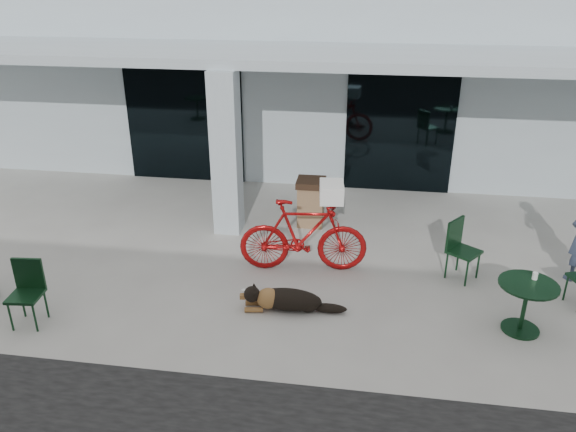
% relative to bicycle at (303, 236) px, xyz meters
% --- Properties ---
extents(ground, '(80.00, 80.00, 0.00)m').
position_rel_bicycle_xyz_m(ground, '(-0.14, -0.92, -0.65)').
color(ground, '#B4B3AA').
rests_on(ground, ground).
extents(building, '(22.00, 7.00, 4.50)m').
position_rel_bicycle_xyz_m(building, '(-0.14, 7.58, 1.60)').
color(building, '#B1C2C9').
rests_on(building, ground).
extents(storefront_glass_left, '(2.80, 0.06, 2.70)m').
position_rel_bicycle_xyz_m(storefront_glass_left, '(-3.34, 4.06, 0.70)').
color(storefront_glass_left, black).
rests_on(storefront_glass_left, ground).
extents(storefront_glass_right, '(2.40, 0.06, 2.70)m').
position_rel_bicycle_xyz_m(storefront_glass_right, '(1.66, 4.06, 0.70)').
color(storefront_glass_right, black).
rests_on(storefront_glass_right, ground).
extents(column, '(0.50, 0.50, 3.12)m').
position_rel_bicycle_xyz_m(column, '(-1.64, 1.38, 0.91)').
color(column, '#B1C2C9').
rests_on(column, ground).
extents(overhang, '(22.00, 2.80, 0.18)m').
position_rel_bicycle_xyz_m(overhang, '(-0.14, 2.68, 2.56)').
color(overhang, '#B1C2C9').
rests_on(overhang, column).
extents(bicycle, '(2.21, 0.85, 1.29)m').
position_rel_bicycle_xyz_m(bicycle, '(0.00, 0.00, 0.00)').
color(bicycle, '#960C0C').
rests_on(bicycle, ground).
extents(laundry_basket, '(0.44, 0.55, 0.30)m').
position_rel_bicycle_xyz_m(laundry_basket, '(0.45, 0.05, 0.80)').
color(laundry_basket, white).
rests_on(laundry_basket, bicycle).
extents(dog, '(1.23, 0.56, 0.40)m').
position_rel_bicycle_xyz_m(dog, '(-0.07, -1.27, -0.45)').
color(dog, black).
rests_on(dog, ground).
extents(cup_near_dog, '(0.10, 0.10, 0.09)m').
position_rel_bicycle_xyz_m(cup_near_dog, '(-0.83, -0.95, -0.60)').
color(cup_near_dog, white).
rests_on(cup_near_dog, ground).
extents(cafe_chair_near, '(0.48, 0.52, 0.98)m').
position_rel_bicycle_xyz_m(cafe_chair_near, '(-3.73, -2.20, -0.16)').
color(cafe_chair_near, '#12341C').
rests_on(cafe_chair_near, ground).
extents(cafe_table_far, '(1.06, 1.06, 0.77)m').
position_rel_bicycle_xyz_m(cafe_table_far, '(3.32, -1.28, -0.26)').
color(cafe_table_far, '#12341C').
rests_on(cafe_table_far, ground).
extents(cafe_chair_far_a, '(0.68, 0.67, 1.02)m').
position_rel_bicycle_xyz_m(cafe_chair_far_a, '(2.66, 0.11, -0.14)').
color(cafe_chair_far_a, '#12341C').
rests_on(cafe_chair_far_a, ground).
extents(cup_on_table, '(0.10, 0.10, 0.10)m').
position_rel_bicycle_xyz_m(cup_on_table, '(3.42, -1.14, 0.17)').
color(cup_on_table, white).
rests_on(cup_on_table, cafe_table_far).
extents(trash_receptacle, '(0.57, 0.57, 0.95)m').
position_rel_bicycle_xyz_m(trash_receptacle, '(-0.08, 1.88, -0.17)').
color(trash_receptacle, olive).
rests_on(trash_receptacle, ground).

